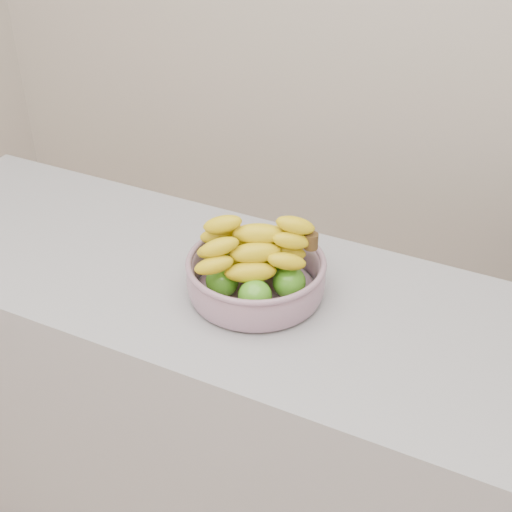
{
  "coord_description": "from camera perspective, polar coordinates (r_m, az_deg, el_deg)",
  "views": [
    {
      "loc": [
        0.58,
        -0.57,
        1.86
      ],
      "look_at": [
        0.01,
        0.58,
        1.0
      ],
      "focal_mm": 50.0,
      "sensor_mm": 36.0,
      "label": 1
    }
  ],
  "objects": [
    {
      "name": "counter",
      "position": [
        1.91,
        -0.29,
        -13.8
      ],
      "size": [
        2.0,
        0.6,
        0.9
      ],
      "primitive_type": "cube",
      "color": "#A0A2A9",
      "rests_on": "ground"
    },
    {
      "name": "fruit_bowl",
      "position": [
        1.57,
        -0.01,
        -1.29
      ],
      "size": [
        0.31,
        0.31,
        0.18
      ],
      "rotation": [
        0.0,
        0.0,
        0.43
      ],
      "color": "#9DA5BD",
      "rests_on": "counter"
    }
  ]
}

